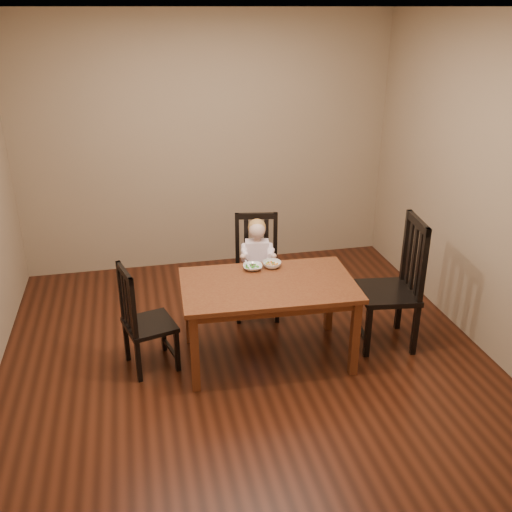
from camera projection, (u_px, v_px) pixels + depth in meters
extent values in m
cube|color=#401A0D|center=(245.00, 355.00, 4.82)|extent=(4.00, 4.00, 0.01)
cube|color=silver|center=(242.00, 6.00, 3.73)|extent=(4.00, 4.00, 0.01)
cube|color=#987E60|center=(207.00, 145.00, 6.06)|extent=(4.00, 0.01, 2.70)
cube|color=#987E60|center=(335.00, 344.00, 2.49)|extent=(4.00, 0.01, 2.70)
cube|color=#987E60|center=(483.00, 186.00, 4.67)|extent=(0.01, 4.00, 2.70)
cube|color=#4B2111|center=(268.00, 285.00, 4.53)|extent=(1.42, 0.89, 0.04)
cube|color=#4B2111|center=(268.00, 291.00, 4.55)|extent=(1.30, 0.77, 0.07)
cube|color=#4B2111|center=(195.00, 353.00, 4.25)|extent=(0.07, 0.07, 0.65)
cube|color=#4B2111|center=(355.00, 338.00, 4.45)|extent=(0.07, 0.07, 0.65)
cube|color=#4B2111|center=(189.00, 309.00, 4.88)|extent=(0.07, 0.07, 0.65)
cube|color=#4B2111|center=(329.00, 297.00, 5.08)|extent=(0.07, 0.07, 0.65)
cube|color=black|center=(257.00, 275.00, 5.30)|extent=(0.48, 0.46, 0.04)
cube|color=black|center=(275.00, 287.00, 5.55)|extent=(0.04, 0.04, 0.39)
cube|color=black|center=(238.00, 288.00, 5.54)|extent=(0.04, 0.04, 0.39)
cube|color=black|center=(277.00, 304.00, 5.24)|extent=(0.04, 0.04, 0.39)
cube|color=black|center=(238.00, 304.00, 5.23)|extent=(0.04, 0.04, 0.39)
cube|color=black|center=(275.00, 240.00, 5.35)|extent=(0.04, 0.04, 0.54)
cube|color=black|center=(237.00, 240.00, 5.34)|extent=(0.04, 0.04, 0.54)
cube|color=black|center=(256.00, 216.00, 5.25)|extent=(0.39, 0.10, 0.06)
cube|color=black|center=(266.00, 243.00, 5.36)|extent=(0.04, 0.03, 0.46)
cube|color=black|center=(256.00, 243.00, 5.36)|extent=(0.04, 0.03, 0.46)
cube|color=black|center=(246.00, 243.00, 5.35)|extent=(0.04, 0.03, 0.46)
cube|color=black|center=(150.00, 325.00, 4.53)|extent=(0.46, 0.47, 0.04)
cube|color=black|center=(127.00, 341.00, 4.68)|extent=(0.04, 0.04, 0.36)
cube|color=black|center=(139.00, 362.00, 4.41)|extent=(0.04, 0.04, 0.36)
cube|color=black|center=(163.00, 332.00, 4.81)|extent=(0.04, 0.04, 0.36)
cube|color=black|center=(177.00, 351.00, 4.54)|extent=(0.04, 0.04, 0.36)
cube|color=black|center=(121.00, 290.00, 4.49)|extent=(0.04, 0.04, 0.50)
cube|color=black|center=(133.00, 309.00, 4.22)|extent=(0.04, 0.04, 0.50)
cube|color=black|center=(124.00, 273.00, 4.26)|extent=(0.13, 0.36, 0.05)
cube|color=black|center=(124.00, 298.00, 4.44)|extent=(0.03, 0.04, 0.43)
cube|color=black|center=(127.00, 302.00, 4.37)|extent=(0.03, 0.04, 0.43)
cube|color=black|center=(131.00, 307.00, 4.29)|extent=(0.03, 0.04, 0.43)
cube|color=black|center=(387.00, 293.00, 4.82)|extent=(0.53, 0.55, 0.04)
cube|color=black|center=(415.00, 330.00, 4.74)|extent=(0.05, 0.05, 0.46)
cube|color=black|center=(399.00, 306.00, 5.13)|extent=(0.05, 0.05, 0.46)
cube|color=black|center=(368.00, 332.00, 4.71)|extent=(0.05, 0.05, 0.46)
cube|color=black|center=(355.00, 308.00, 5.10)|extent=(0.05, 0.05, 0.46)
cube|color=black|center=(423.00, 266.00, 4.51)|extent=(0.05, 0.05, 0.63)
cube|color=black|center=(406.00, 245.00, 4.89)|extent=(0.05, 0.05, 0.63)
cube|color=black|center=(418.00, 223.00, 4.58)|extent=(0.10, 0.47, 0.07)
cube|color=black|center=(419.00, 264.00, 4.61)|extent=(0.03, 0.05, 0.55)
cube|color=black|center=(414.00, 259.00, 4.71)|extent=(0.03, 0.05, 0.55)
cube|color=black|center=(409.00, 254.00, 4.81)|extent=(0.03, 0.05, 0.55)
imported|color=white|center=(253.00, 267.00, 4.75)|extent=(0.18, 0.18, 0.04)
imported|color=white|center=(272.00, 264.00, 4.78)|extent=(0.17, 0.17, 0.05)
cube|color=silver|center=(248.00, 265.00, 4.71)|extent=(0.04, 0.12, 0.05)
cube|color=silver|center=(248.00, 267.00, 4.72)|extent=(0.03, 0.04, 0.01)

